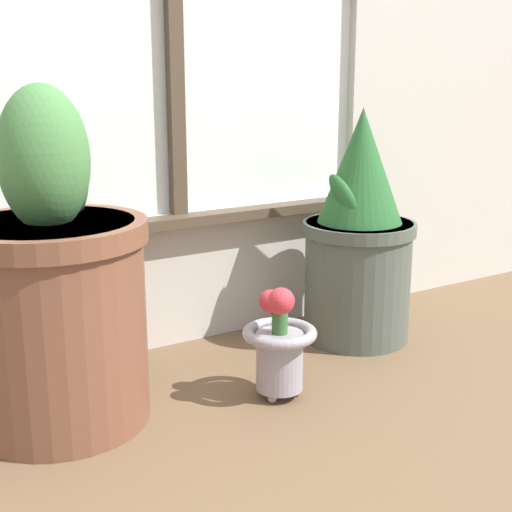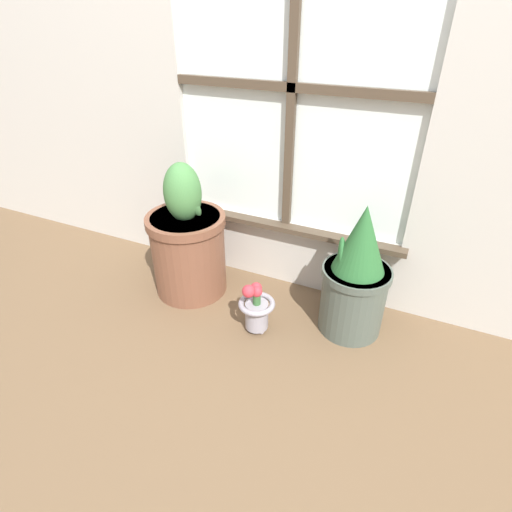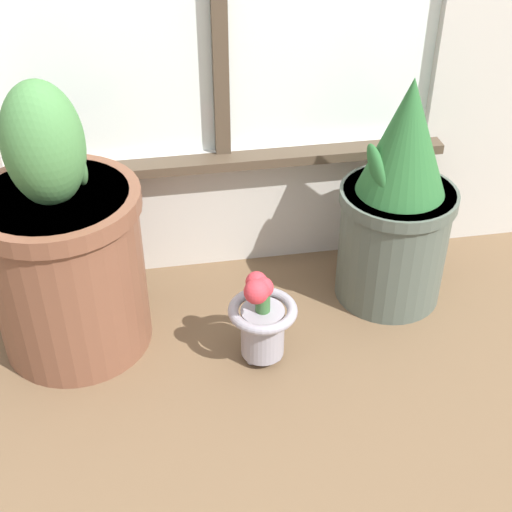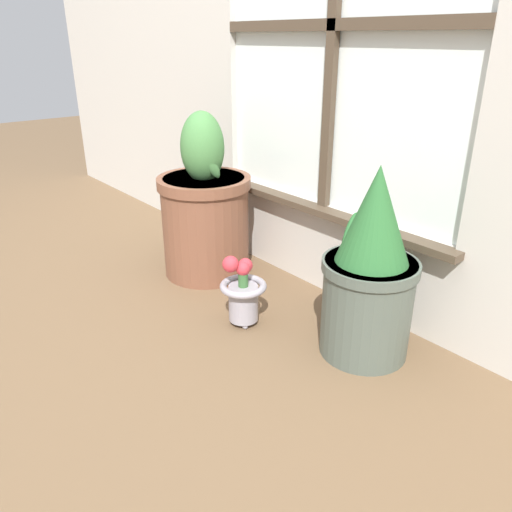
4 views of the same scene
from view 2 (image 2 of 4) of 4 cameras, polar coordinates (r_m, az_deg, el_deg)
name	(u,v)px [view 2 (image 2 of 4)]	position (r m, az deg, el deg)	size (l,w,h in m)	color
ground_plane	(239,344)	(1.69, -2.44, -12.42)	(10.00, 10.00, 0.00)	brown
potted_plant_left	(188,243)	(1.87, -9.70, 1.79)	(0.36, 0.36, 0.64)	brown
potted_plant_right	(356,278)	(1.66, 14.09, -3.04)	(0.28, 0.28, 0.58)	#4C564C
flower_vase	(256,308)	(1.68, 0.02, -7.40)	(0.15, 0.15, 0.25)	#99939E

